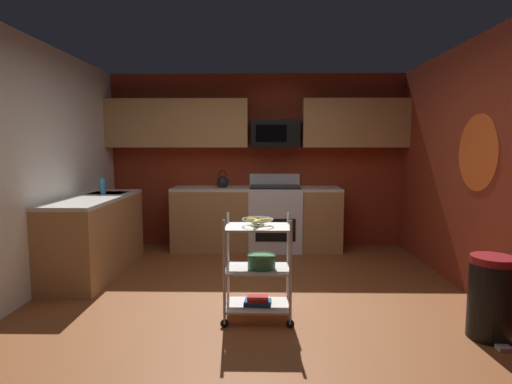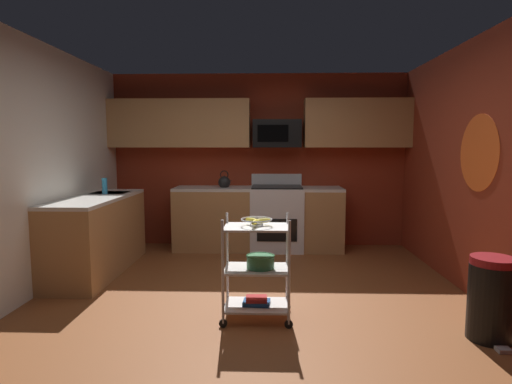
% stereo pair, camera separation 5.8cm
% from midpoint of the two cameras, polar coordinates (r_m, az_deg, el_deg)
% --- Properties ---
extents(floor, '(4.40, 4.80, 0.04)m').
position_cam_midpoint_polar(floor, '(4.23, -0.10, -14.99)').
color(floor, brown).
rests_on(floor, ground).
extents(wall_back, '(4.52, 0.06, 2.60)m').
position_cam_midpoint_polar(wall_back, '(6.37, 0.65, 4.34)').
color(wall_back, maroon).
rests_on(wall_back, ground).
extents(wall_left, '(0.06, 4.80, 2.60)m').
position_cam_midpoint_polar(wall_left, '(4.60, -29.13, 2.82)').
color(wall_left, silver).
rests_on(wall_left, ground).
extents(wall_right, '(0.06, 4.80, 2.60)m').
position_cam_midpoint_polar(wall_right, '(4.47, 29.87, 2.71)').
color(wall_right, maroon).
rests_on(wall_right, ground).
extents(wall_flower_decal, '(0.00, 0.76, 0.76)m').
position_cam_midpoint_polar(wall_flower_decal, '(4.61, 28.54, 4.73)').
color(wall_flower_decal, '#E5591E').
extents(counter_run, '(3.42, 2.40, 0.92)m').
position_cam_midpoint_polar(counter_run, '(5.71, -7.79, -4.39)').
color(counter_run, '#B27F4C').
rests_on(counter_run, ground).
extents(oven_range, '(0.76, 0.65, 1.10)m').
position_cam_midpoint_polar(oven_range, '(6.13, 3.12, -3.47)').
color(oven_range, white).
rests_on(oven_range, ground).
extents(upper_cabinets, '(4.40, 0.33, 0.70)m').
position_cam_midpoint_polar(upper_cabinets, '(6.19, 0.05, 9.38)').
color(upper_cabinets, '#B27F4C').
extents(microwave, '(0.70, 0.39, 0.40)m').
position_cam_midpoint_polar(microwave, '(6.15, 3.16, 7.99)').
color(microwave, black).
extents(rolling_cart, '(0.62, 0.40, 0.91)m').
position_cam_midpoint_polar(rolling_cart, '(3.68, 0.54, -10.47)').
color(rolling_cart, silver).
rests_on(rolling_cart, ground).
extents(fruit_bowl, '(0.27, 0.27, 0.07)m').
position_cam_midpoint_polar(fruit_bowl, '(3.58, 0.55, -3.97)').
color(fruit_bowl, silver).
rests_on(fruit_bowl, rolling_cart).
extents(mixing_bowl_large, '(0.25, 0.25, 0.11)m').
position_cam_midpoint_polar(mixing_bowl_large, '(3.66, 1.08, -9.48)').
color(mixing_bowl_large, '#387F4C').
rests_on(mixing_bowl_large, rolling_cart).
extents(book_stack, '(0.24, 0.18, 0.07)m').
position_cam_midpoint_polar(book_stack, '(3.77, 0.54, -14.73)').
color(book_stack, '#1E4C8C').
rests_on(book_stack, rolling_cart).
extents(kettle, '(0.21, 0.18, 0.26)m').
position_cam_midpoint_polar(kettle, '(6.09, -4.09, 1.37)').
color(kettle, black).
rests_on(kettle, counter_run).
extents(dish_soap_bottle, '(0.06, 0.06, 0.20)m').
position_cam_midpoint_polar(dish_soap_bottle, '(5.53, -19.76, 0.77)').
color(dish_soap_bottle, '#2D8CBF').
rests_on(dish_soap_bottle, counter_run).
extents(trash_can, '(0.34, 0.42, 0.66)m').
position_cam_midpoint_polar(trash_can, '(3.83, 29.94, -12.58)').
color(trash_can, black).
rests_on(trash_can, ground).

